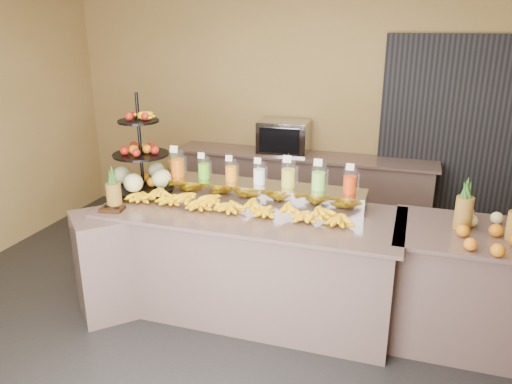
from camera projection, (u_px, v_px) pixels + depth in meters
The scene contains 20 objects.
ground at pixel (239, 327), 4.17m from camera, with size 6.00×6.00×0.00m, color black.
room_envelope at pixel (289, 89), 4.21m from camera, with size 6.04×5.02×2.82m.
buffet_counter at pixel (236, 261), 4.28m from camera, with size 2.75×1.25×0.93m.
right_counter at pixel (461, 286), 3.88m from camera, with size 1.08×0.88×0.93m.
back_ledge at pixel (301, 191), 6.04m from camera, with size 3.10×0.55×0.93m.
pitcher_tray at pixel (259, 192), 4.36m from camera, with size 1.85×0.30×0.15m, color gray.
juice_pitcher_orange_a at pixel (178, 165), 4.53m from camera, with size 0.13×0.13×0.30m.
juice_pitcher_green at pixel (204, 169), 4.46m from camera, with size 0.11×0.11×0.26m.
juice_pitcher_orange_b at pixel (231, 172), 4.39m from camera, with size 0.11×0.11×0.26m.
juice_pitcher_milk at pixel (259, 174), 4.31m from camera, with size 0.11×0.11×0.26m.
juice_pitcher_lemon at pixel (288, 175), 4.23m from camera, with size 0.12×0.13×0.30m.
juice_pitcher_lime at pixel (319, 178), 4.16m from camera, with size 0.12×0.12×0.29m.
juice_pitcher_orange_c at pixel (350, 182), 4.08m from camera, with size 0.11×0.12×0.27m.
banana_heap at pixel (234, 202), 4.11m from camera, with size 2.02×0.18×0.17m.
fruit_stand at pixel (146, 168), 4.52m from camera, with size 0.82×0.82×0.91m.
condiment_caddy at pixel (112, 209), 4.14m from camera, with size 0.19×0.14×0.03m, color #311C0D.
pineapple_left_a at pixel (114, 192), 4.17m from camera, with size 0.13×0.13×0.37m.
pineapple_left_b at pixel (175, 169), 4.79m from camera, with size 0.13×0.13×0.40m.
right_fruit_pile at pixel (487, 229), 3.58m from camera, with size 0.47×0.45×0.25m.
oven_warmer at pixel (284, 137), 5.89m from camera, with size 0.58×0.41×0.39m, color gray.
Camera 1 is at (1.23, -3.36, 2.42)m, focal length 35.00 mm.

